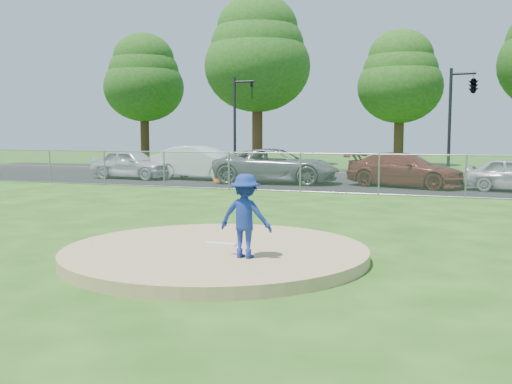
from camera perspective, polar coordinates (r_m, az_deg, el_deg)
ground at (r=19.66m, az=8.37°, el=-0.75°), size 120.00×120.00×0.00m
pitchers_mound at (r=10.23m, az=-4.03°, el=-6.06°), size 5.40×5.40×0.20m
pitching_rubber at (r=10.38m, az=-3.57°, el=-5.20°), size 0.60×0.15×0.04m
chain_link_fence at (r=21.54m, az=9.56°, el=1.79°), size 40.00×0.06×1.50m
parking_lot at (r=26.01m, az=11.50°, el=0.76°), size 50.00×8.00×0.01m
street at (r=33.42m, az=13.62°, el=1.77°), size 60.00×7.00×0.01m
tree_far_left at (r=49.83m, az=-11.16°, el=11.18°), size 6.72×6.72×10.74m
tree_left at (r=43.30m, az=0.13°, el=13.71°), size 7.84×7.84×12.53m
tree_center at (r=43.60m, az=14.22°, el=11.14°), size 6.16×6.16×9.84m
traffic_signal_left at (r=33.71m, az=-1.77°, el=7.67°), size 1.28×0.20×5.60m
traffic_signal_center at (r=31.17m, az=20.70°, el=9.78°), size 1.42×2.48×5.60m
pitcher at (r=9.22m, az=-1.06°, el=-2.40°), size 0.89×0.52×1.36m
traffic_cone at (r=26.79m, az=-3.89°, el=1.75°), size 0.35×0.35×0.69m
parked_car_silver at (r=29.44m, az=-12.32°, el=2.76°), size 4.46×2.05×1.48m
parked_car_white at (r=28.23m, az=-5.50°, el=2.92°), size 5.17×2.23×1.65m
parked_car_gray at (r=26.02m, az=2.08°, el=2.63°), size 5.92×3.17×1.58m
parked_car_darkred at (r=24.91m, az=14.69°, el=2.16°), size 5.35×3.31×1.45m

